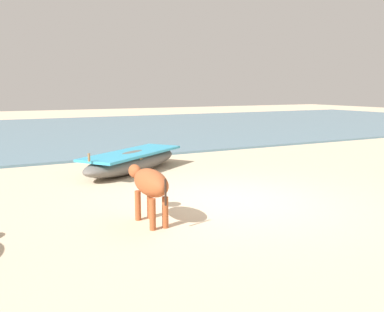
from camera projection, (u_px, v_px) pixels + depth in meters
ground at (231, 201)px, 9.00m from camera, size 80.00×80.00×0.00m
sea_water at (68, 131)px, 23.14m from camera, size 60.00×20.00×0.08m
fishing_boat_0 at (133, 161)px, 12.08m from camera, size 3.93×3.24×0.78m
cow_second_adult_rust at (150, 184)px, 7.41m from camera, size 0.47×1.51×0.98m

